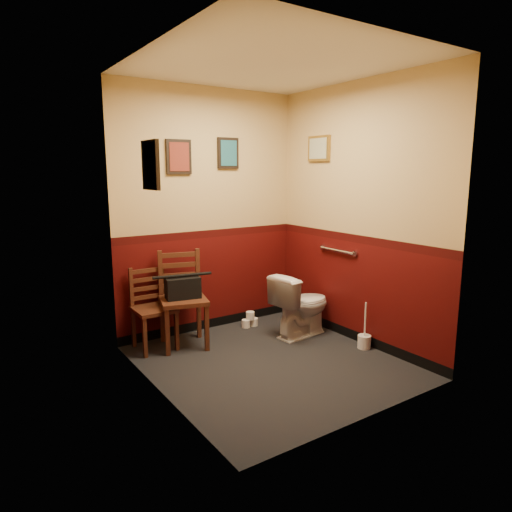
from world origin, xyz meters
The scene contains 17 objects.
floor centered at (0.00, 0.00, 0.00)m, with size 2.20×2.40×0.00m, color black.
ceiling centered at (0.00, 0.00, 2.70)m, with size 2.20×2.40×0.00m, color silver.
wall_back centered at (0.00, 1.20, 1.35)m, with size 2.20×2.70×0.00m, color #420808.
wall_front centered at (0.00, -1.20, 1.35)m, with size 2.20×2.70×0.00m, color #420808.
wall_left centered at (-1.10, 0.00, 1.35)m, with size 2.40×2.70×0.00m, color #420808.
wall_right centered at (1.10, 0.00, 1.35)m, with size 2.40×2.70×0.00m, color #420808.
grab_bar centered at (1.07, 0.25, 0.95)m, with size 0.05×0.56×0.06m.
framed_print_back_a centered at (-0.35, 1.18, 1.95)m, with size 0.28×0.04×0.36m.
framed_print_back_b centered at (0.25, 1.18, 2.00)m, with size 0.26×0.04×0.34m.
framed_print_left centered at (-1.08, 0.10, 1.85)m, with size 0.04×0.30×0.38m.
framed_print_right centered at (1.08, 0.60, 2.05)m, with size 0.04×0.34×0.28m.
toilet centered at (0.72, 0.42, 0.35)m, with size 0.39×0.71×0.69m, color white.
toilet_brush centered at (1.02, -0.25, 0.08)m, with size 0.14×0.14×0.49m.
chair_left centered at (-0.78, 0.99, 0.42)m, with size 0.39×0.39×0.84m.
chair_right centered at (-0.49, 0.89, 0.50)m, with size 0.57×0.57×0.99m.
handbag centered at (-0.50, 0.85, 0.63)m, with size 0.37×0.24×0.25m.
tp_stack centered at (0.40, 0.97, 0.08)m, with size 0.21×0.11×0.18m.
Camera 1 is at (-2.41, -3.32, 1.81)m, focal length 32.00 mm.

